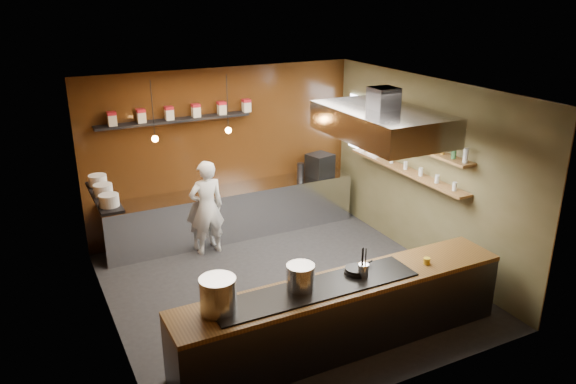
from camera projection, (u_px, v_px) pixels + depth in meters
floor at (286, 288)px, 8.49m from camera, size 5.00×5.00×0.00m
back_wall at (224, 152)px, 10.06m from camera, size 5.00×0.00×5.00m
left_wall at (105, 228)px, 6.91m from camera, size 0.00×5.00×5.00m
right_wall at (425, 171)px, 9.02m from camera, size 0.00×5.00×5.00m
ceiling at (286, 90)px, 7.45m from camera, size 5.00×5.00×0.00m
window_pane at (364, 125)px, 10.29m from camera, size 0.00×1.00×1.00m
prep_counter at (233, 212)px, 10.15m from camera, size 4.60×0.65×0.90m
pass_counter at (344, 314)px, 6.98m from camera, size 4.40×0.72×0.94m
tin_shelf at (174, 120)px, 9.32m from camera, size 2.60×0.26×0.04m
plate_shelf at (104, 197)px, 7.80m from camera, size 0.30×1.40×0.04m
bottle_shelf_upper at (407, 143)px, 9.06m from camera, size 0.26×2.80×0.04m
bottle_shelf_lower at (405, 170)px, 9.22m from camera, size 0.26×2.80×0.04m
extractor_hood at (382, 123)px, 7.83m from camera, size 1.20×2.00×0.72m
pendant_left at (155, 136)px, 8.57m from camera, size 0.10×0.10×0.95m
pendant_right at (228, 127)px, 9.08m from camera, size 0.10×0.10×0.95m
storage_tins at (183, 112)px, 9.34m from camera, size 2.43×0.13×0.22m
plate_stacks at (103, 190)px, 7.76m from camera, size 0.26×1.16×0.16m
bottles at (408, 134)px, 9.01m from camera, size 0.06×2.66×0.24m
wine_glasses at (406, 165)px, 9.19m from camera, size 0.07×2.37×0.13m
stockpot_large at (218, 295)px, 6.12m from camera, size 0.49×0.49×0.40m
stockpot_small at (300, 277)px, 6.57m from camera, size 0.44×0.44×0.32m
utensil_crock at (363, 270)px, 6.89m from camera, size 0.13×0.13×0.17m
frying_pan at (356, 270)px, 6.98m from camera, size 0.45×0.30×0.07m
butter_jar at (427, 261)px, 7.25m from camera, size 0.11×0.11×0.08m
espresso_machine at (320, 165)px, 10.61m from camera, size 0.51×0.49×0.42m
chef at (207, 208)px, 9.37m from camera, size 0.61×0.41×1.64m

